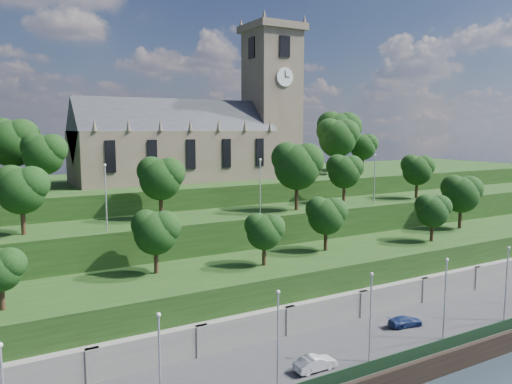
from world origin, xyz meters
TOP-DOWN VIEW (x-y plane):
  - promenade at (0.00, 6.00)m, footprint 160.00×12.00m
  - quay_wall at (0.00, -0.05)m, footprint 160.00×0.50m
  - fence at (0.00, 0.60)m, footprint 160.00×0.10m
  - retaining_wall at (0.00, 11.97)m, footprint 160.00×2.10m
  - embankment_lower at (0.00, 18.00)m, footprint 160.00×12.00m
  - embankment_upper at (0.00, 29.00)m, footprint 160.00×10.00m
  - hilltop at (0.00, 50.00)m, footprint 160.00×32.00m
  - church at (0.79, 45.98)m, footprint 38.60×12.35m
  - trees_lower at (7.88, 18.55)m, footprint 68.70×8.96m
  - trees_upper at (2.22, 28.06)m, footprint 64.02×8.84m
  - trees_hilltop at (4.72, 45.46)m, footprint 76.02×16.59m
  - lamp_posts_promenade at (-2.00, 2.50)m, footprint 60.36×0.36m
  - lamp_posts_upper at (-0.00, 26.00)m, footprint 40.36×0.36m
  - car_middle at (-7.38, 3.57)m, footprint 4.03×1.41m
  - car_right at (7.08, 6.76)m, footprint 4.12×2.23m

SIDE VIEW (x-z plane):
  - promenade at x=0.00m, z-range 0.00..2.00m
  - quay_wall at x=0.00m, z-range 0.00..2.20m
  - retaining_wall at x=0.00m, z-range 0.00..5.00m
  - car_right at x=7.08m, z-range 2.00..3.14m
  - fence at x=0.00m, z-range 2.00..3.20m
  - car_middle at x=-7.38m, z-range 2.00..3.33m
  - embankment_lower at x=0.00m, z-range 0.00..8.00m
  - embankment_upper at x=0.00m, z-range 0.00..12.00m
  - lamp_posts_promenade at x=-2.00m, z-range 2.62..11.09m
  - hilltop at x=0.00m, z-range 0.00..15.00m
  - trees_lower at x=7.88m, z-range 8.63..16.94m
  - lamp_posts_upper at x=0.00m, z-range 12.60..20.09m
  - trees_upper at x=2.22m, z-range 12.82..22.36m
  - trees_hilltop at x=4.72m, z-range 15.98..27.82m
  - church at x=0.79m, z-range 8.72..36.32m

